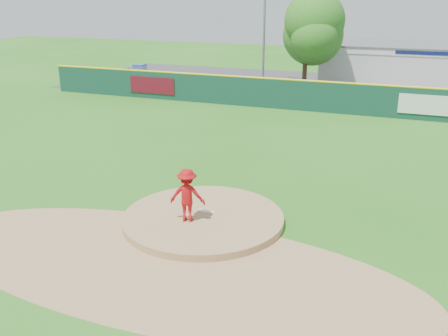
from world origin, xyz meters
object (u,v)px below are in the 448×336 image
at_px(van, 273,89).
at_px(light_pole_left, 265,10).
at_px(pool_building_grp, 414,64).
at_px(deciduous_tree, 307,32).
at_px(pitcher, 187,195).
at_px(playground_slide, 139,73).

xyz_separation_m(van, light_pole_left, (-2.56, 5.96, 5.29)).
bearing_deg(van, light_pole_left, 20.06).
bearing_deg(pool_building_grp, deciduous_tree, -138.84).
height_order(pitcher, pool_building_grp, pool_building_grp).
xyz_separation_m(pool_building_grp, light_pole_left, (-12.00, -4.99, 4.39)).
xyz_separation_m(pitcher, van, (-3.12, 21.57, -0.39)).
bearing_deg(deciduous_tree, playground_slide, -176.96).
bearing_deg(deciduous_tree, pitcher, -86.24).
bearing_deg(pool_building_grp, light_pole_left, -157.40).
relative_size(pitcher, playground_slide, 0.66).
height_order(pitcher, light_pole_left, light_pole_left).
distance_m(pitcher, pool_building_grp, 33.13).
distance_m(playground_slide, deciduous_tree, 14.97).
relative_size(pitcher, pool_building_grp, 0.12).
bearing_deg(van, playground_slide, 73.03).
distance_m(pool_building_grp, playground_slide, 23.78).
distance_m(van, playground_slide, 13.40).
height_order(van, light_pole_left, light_pole_left).
distance_m(deciduous_tree, light_pole_left, 4.72).
height_order(pitcher, playground_slide, pitcher).
height_order(pitcher, deciduous_tree, deciduous_tree).
bearing_deg(light_pole_left, van, -66.74).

